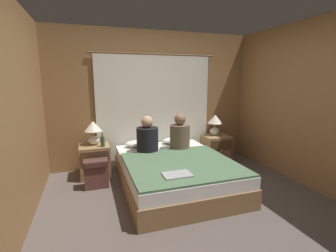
# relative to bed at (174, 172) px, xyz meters

# --- Properties ---
(ground_plane) EXTENTS (16.00, 16.00, 0.00)m
(ground_plane) POSITION_rel_bed_xyz_m (0.00, -0.71, -0.21)
(ground_plane) COLOR #564C47
(wall_back) EXTENTS (3.93, 0.06, 2.50)m
(wall_back) POSITION_rel_bed_xyz_m (0.00, 1.15, 1.04)
(wall_back) COLOR olive
(wall_back) RESTS_ON ground_plane
(wall_left) EXTENTS (0.06, 3.80, 2.50)m
(wall_left) POSITION_rel_bed_xyz_m (-1.93, -0.71, 1.04)
(wall_left) COLOR olive
(wall_left) RESTS_ON ground_plane
(wall_right) EXTENTS (0.06, 3.80, 2.50)m
(wall_right) POSITION_rel_bed_xyz_m (1.93, -0.71, 1.04)
(wall_right) COLOR olive
(wall_right) RESTS_ON ground_plane
(curtain_panel) EXTENTS (2.37, 0.02, 2.08)m
(curtain_panel) POSITION_rel_bed_xyz_m (0.00, 1.09, 0.82)
(curtain_panel) COLOR silver
(curtain_panel) RESTS_ON ground_plane
(bed) EXTENTS (1.57, 2.08, 0.43)m
(bed) POSITION_rel_bed_xyz_m (0.00, 0.00, 0.00)
(bed) COLOR olive
(bed) RESTS_ON ground_plane
(nightstand_left) EXTENTS (0.49, 0.45, 0.54)m
(nightstand_left) POSITION_rel_bed_xyz_m (-1.14, 0.76, 0.06)
(nightstand_left) COLOR #937047
(nightstand_left) RESTS_ON ground_plane
(nightstand_right) EXTENTS (0.49, 0.45, 0.54)m
(nightstand_right) POSITION_rel_bed_xyz_m (1.14, 0.76, 0.06)
(nightstand_right) COLOR #937047
(nightstand_right) RESTS_ON ground_plane
(lamp_left) EXTENTS (0.29, 0.29, 0.40)m
(lamp_left) POSITION_rel_bed_xyz_m (-1.14, 0.83, 0.58)
(lamp_left) COLOR silver
(lamp_left) RESTS_ON nightstand_left
(lamp_right) EXTENTS (0.29, 0.29, 0.40)m
(lamp_right) POSITION_rel_bed_xyz_m (1.14, 0.83, 0.58)
(lamp_right) COLOR silver
(lamp_right) RESTS_ON nightstand_right
(pillow_left) EXTENTS (0.55, 0.32, 0.12)m
(pillow_left) POSITION_rel_bed_xyz_m (-0.35, 0.84, 0.28)
(pillow_left) COLOR white
(pillow_left) RESTS_ON bed
(pillow_right) EXTENTS (0.55, 0.32, 0.12)m
(pillow_right) POSITION_rel_bed_xyz_m (0.35, 0.84, 0.28)
(pillow_right) COLOR white
(pillow_right) RESTS_ON bed
(blanket_on_bed) EXTENTS (1.51, 1.44, 0.03)m
(blanket_on_bed) POSITION_rel_bed_xyz_m (0.00, -0.29, 0.23)
(blanket_on_bed) COLOR #4C6B4C
(blanket_on_bed) RESTS_ON bed
(person_left_in_bed) EXTENTS (0.36, 0.36, 0.61)m
(person_left_in_bed) POSITION_rel_bed_xyz_m (-0.30, 0.47, 0.46)
(person_left_in_bed) COLOR black
(person_left_in_bed) RESTS_ON bed
(person_right_in_bed) EXTENTS (0.34, 0.34, 0.62)m
(person_right_in_bed) POSITION_rel_bed_xyz_m (0.27, 0.47, 0.47)
(person_right_in_bed) COLOR brown
(person_right_in_bed) RESTS_ON bed
(beer_bottle_on_left_stand) EXTENTS (0.07, 0.07, 0.23)m
(beer_bottle_on_left_stand) POSITION_rel_bed_xyz_m (-1.01, 0.66, 0.41)
(beer_bottle_on_left_stand) COLOR #2D4C28
(beer_bottle_on_left_stand) RESTS_ON nightstand_left
(laptop_on_bed) EXTENTS (0.35, 0.24, 0.02)m
(laptop_on_bed) POSITION_rel_bed_xyz_m (-0.22, -0.69, 0.26)
(laptop_on_bed) COLOR #9EA0A5
(laptop_on_bed) RESTS_ON blanket_on_bed
(backpack_on_floor) EXTENTS (0.35, 0.22, 0.43)m
(backpack_on_floor) POSITION_rel_bed_xyz_m (-1.15, 0.31, 0.03)
(backpack_on_floor) COLOR brown
(backpack_on_floor) RESTS_ON ground_plane
(handbag_on_floor) EXTENTS (0.36, 0.15, 0.40)m
(handbag_on_floor) POSITION_rel_bed_xyz_m (1.13, 0.37, -0.09)
(handbag_on_floor) COLOR brown
(handbag_on_floor) RESTS_ON ground_plane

